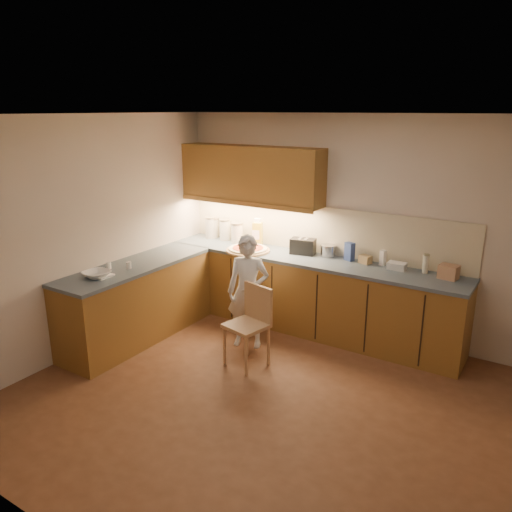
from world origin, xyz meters
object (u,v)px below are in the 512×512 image
at_px(oil_jug, 258,233).
at_px(toaster, 303,246).
at_px(child, 248,292).
at_px(wooden_chair, 251,320).
at_px(pizza_on_board, 248,249).

relative_size(oil_jug, toaster, 1.11).
relative_size(child, toaster, 4.01).
bearing_deg(wooden_chair, oil_jug, 132.00).
bearing_deg(oil_jug, toaster, -2.39).
distance_m(child, wooden_chair, 0.46).
height_order(pizza_on_board, wooden_chair, pizza_on_board).
distance_m(pizza_on_board, wooden_chair, 1.26).
height_order(pizza_on_board, toaster, pizza_on_board).
relative_size(pizza_on_board, wooden_chair, 0.64).
distance_m(child, toaster, 0.99).
height_order(child, oil_jug, child).
xyz_separation_m(child, toaster, (0.23, 0.89, 0.36)).
bearing_deg(pizza_on_board, oil_jug, 98.62).
relative_size(wooden_chair, toaster, 2.65).
bearing_deg(pizza_on_board, child, -56.81).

